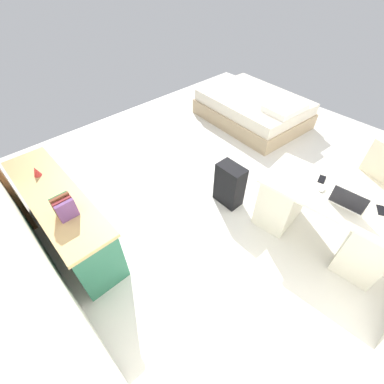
{
  "coord_description": "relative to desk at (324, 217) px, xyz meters",
  "views": [
    {
      "loc": [
        -1.56,
        2.43,
        2.61
      ],
      "look_at": [
        -0.06,
        1.05,
        0.6
      ],
      "focal_mm": 24.54,
      "sensor_mm": 36.0,
      "label": 1
    }
  ],
  "objects": [
    {
      "name": "laptop",
      "position": [
        -0.13,
        0.05,
        0.39
      ],
      "size": [
        0.33,
        0.25,
        0.21
      ],
      "color": "silver",
      "rests_on": "desk"
    },
    {
      "name": "cell_phone_by_mouse",
      "position": [
        0.22,
        -0.12,
        0.35
      ],
      "size": [
        0.1,
        0.15,
        0.01
      ],
      "primitive_type": "cube",
      "rotation": [
        0.0,
        0.0,
        0.27
      ],
      "color": "black",
      "rests_on": "desk"
    },
    {
      "name": "desk",
      "position": [
        0.0,
        0.0,
        0.0
      ],
      "size": [
        1.5,
        0.8,
        0.72
      ],
      "color": "silver",
      "rests_on": "ground_plane"
    },
    {
      "name": "ground_plane",
      "position": [
        1.18,
        -0.09,
        -0.38
      ],
      "size": [
        6.16,
        6.16,
        0.0
      ],
      "primitive_type": "plane",
      "color": "silver"
    },
    {
      "name": "cell_phone_near_laptop",
      "position": [
        -0.39,
        -0.12,
        0.35
      ],
      "size": [
        0.12,
        0.15,
        0.01
      ],
      "primitive_type": "cube",
      "rotation": [
        0.0,
        0.0,
        0.49
      ],
      "color": "black",
      "rests_on": "desk"
    },
    {
      "name": "credenza",
      "position": [
        1.96,
        2.11,
        -0.01
      ],
      "size": [
        1.8,
        0.48,
        0.73
      ],
      "color": "#28664C",
      "rests_on": "ground_plane"
    },
    {
      "name": "bed",
      "position": [
        2.24,
        -1.66,
        -0.13
      ],
      "size": [
        2.0,
        1.54,
        0.58
      ],
      "color": "tan",
      "rests_on": "ground_plane"
    },
    {
      "name": "suitcase_black",
      "position": [
        1.11,
        0.3,
        -0.08
      ],
      "size": [
        0.36,
        0.23,
        0.59
      ],
      "primitive_type": "cube",
      "rotation": [
        0.0,
        0.0,
        -0.02
      ],
      "color": "black",
      "rests_on": "ground_plane"
    },
    {
      "name": "figurine_small",
      "position": [
        2.35,
        2.11,
        0.41
      ],
      "size": [
        0.08,
        0.08,
        0.11
      ],
      "primitive_type": "cone",
      "color": "red",
      "rests_on": "credenza"
    },
    {
      "name": "office_chair",
      "position": [
        -0.11,
        -0.78,
        0.04
      ],
      "size": [
        0.56,
        0.56,
        0.94
      ],
      "color": "black",
      "rests_on": "ground_plane"
    },
    {
      "name": "book_row",
      "position": [
        1.58,
        2.11,
        0.46
      ],
      "size": [
        0.15,
        0.17,
        0.23
      ],
      "color": "#673F79",
      "rests_on": "credenza"
    },
    {
      "name": "wall_back",
      "position": [
        1.18,
        2.49,
        0.98
      ],
      "size": [
        4.42,
        0.1,
        2.71
      ],
      "primitive_type": "cube",
      "color": "white",
      "rests_on": "ground_plane"
    },
    {
      "name": "computer_mouse",
      "position": [
        0.14,
        0.03,
        0.36
      ],
      "size": [
        0.07,
        0.11,
        0.03
      ],
      "primitive_type": "ellipsoid",
      "rotation": [
        0.0,
        0.0,
        0.1
      ],
      "color": "white",
      "rests_on": "desk"
    }
  ]
}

